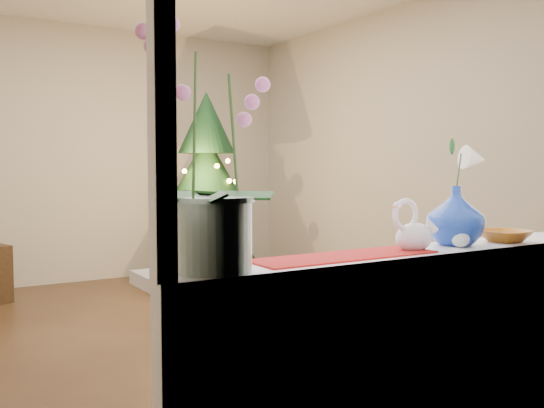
% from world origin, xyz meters
% --- Properties ---
extents(ground, '(5.00, 5.00, 0.00)m').
position_xyz_m(ground, '(0.00, 0.00, 0.00)').
color(ground, '#372016').
rests_on(ground, ground).
extents(wall_back, '(4.50, 0.10, 2.70)m').
position_xyz_m(wall_back, '(0.00, 2.50, 1.35)').
color(wall_back, beige).
rests_on(wall_back, ground).
extents(wall_front, '(4.50, 0.10, 2.70)m').
position_xyz_m(wall_front, '(0.00, -2.50, 1.35)').
color(wall_front, beige).
rests_on(wall_front, ground).
extents(wall_right, '(0.10, 5.00, 2.70)m').
position_xyz_m(wall_right, '(2.25, 0.00, 1.35)').
color(wall_right, beige).
rests_on(wall_right, ground).
extents(window_apron, '(2.20, 0.08, 0.88)m').
position_xyz_m(window_apron, '(0.00, -2.46, 0.44)').
color(window_apron, white).
rests_on(window_apron, ground).
extents(windowsill, '(2.20, 0.26, 0.04)m').
position_xyz_m(windowsill, '(0.00, -2.37, 0.90)').
color(windowsill, white).
rests_on(windowsill, window_apron).
extents(window_frame, '(2.22, 0.06, 1.60)m').
position_xyz_m(window_frame, '(0.00, -2.47, 1.70)').
color(window_frame, white).
rests_on(window_frame, windowsill).
extents(runner, '(0.70, 0.20, 0.01)m').
position_xyz_m(runner, '(-0.38, -2.37, 0.92)').
color(runner, maroon).
rests_on(runner, windowsill).
extents(orchid_pot, '(0.33, 0.33, 0.74)m').
position_xyz_m(orchid_pot, '(-0.89, -2.39, 1.29)').
color(orchid_pot, beige).
rests_on(orchid_pot, windowsill).
extents(swan, '(0.24, 0.18, 0.18)m').
position_xyz_m(swan, '(-0.07, -2.39, 1.01)').
color(swan, silver).
rests_on(swan, windowsill).
extents(blue_vase, '(0.26, 0.26, 0.27)m').
position_xyz_m(blue_vase, '(0.19, -2.35, 1.06)').
color(blue_vase, navy).
rests_on(blue_vase, windowsill).
extents(lily, '(0.15, 0.09, 0.20)m').
position_xyz_m(lily, '(0.19, -2.35, 1.29)').
color(lily, beige).
rests_on(lily, blue_vase).
extents(paperweight, '(0.08, 0.08, 0.07)m').
position_xyz_m(paperweight, '(0.15, -2.41, 0.95)').
color(paperweight, silver).
rests_on(paperweight, windowsill).
extents(amber_dish, '(0.18, 0.18, 0.04)m').
position_xyz_m(amber_dish, '(0.44, -2.39, 0.94)').
color(amber_dish, '#945112').
rests_on(amber_dish, windowsill).
extents(xmas_tree, '(1.41, 1.41, 1.95)m').
position_xyz_m(xmas_tree, '(0.85, 1.34, 0.97)').
color(xmas_tree, black).
rests_on(xmas_tree, ground).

